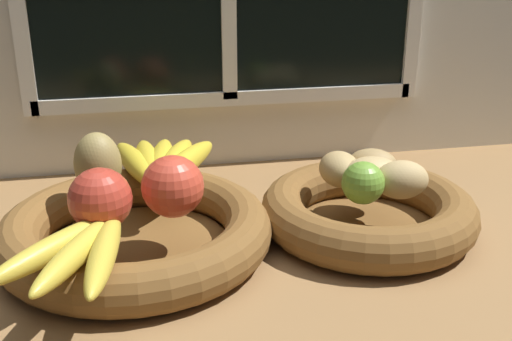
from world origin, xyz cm
name	(u,v)px	position (x,y,z in cm)	size (l,w,h in cm)	color
ground_plane	(263,245)	(0.00, 0.00, -1.50)	(140.00, 90.00, 3.00)	olive
back_wall	(226,0)	(0.00, 29.77, 27.88)	(140.00, 4.60, 55.00)	silver
fruit_bowl_left	(136,232)	(-16.73, -1.47, 2.77)	(34.32, 34.32, 5.90)	brown
fruit_bowl_right	(368,212)	(14.11, -1.47, 2.78)	(29.08, 29.08, 5.90)	brown
apple_red_front	(100,199)	(-20.37, -6.13, 9.56)	(7.32, 7.32, 7.32)	#B73828
apple_red_right	(173,186)	(-11.99, -4.15, 9.67)	(7.54, 7.54, 7.54)	#CC422D
pear_brown	(98,164)	(-20.97, 4.20, 10.13)	(6.02, 6.06, 8.46)	olive
banana_bunch_front	(81,249)	(-22.28, -13.44, 7.26)	(14.27, 19.29, 2.72)	gold
banana_bunch_back	(161,163)	(-12.75, 10.37, 7.52)	(16.73, 19.40, 3.24)	gold
potato_back	(372,164)	(15.99, 2.68, 8.04)	(6.78, 4.85, 4.27)	#A38451
potato_large	(370,174)	(14.11, -1.47, 8.23)	(8.08, 5.27, 4.67)	tan
potato_small	(401,180)	(17.12, -4.48, 8.39)	(7.01, 5.21, 4.98)	tan
potato_oblong	(340,169)	(10.72, 1.17, 8.22)	(6.97, 5.42, 4.65)	tan
lime_near	(363,183)	(11.67, -5.12, 8.63)	(5.46, 5.46, 5.46)	#6B9E33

